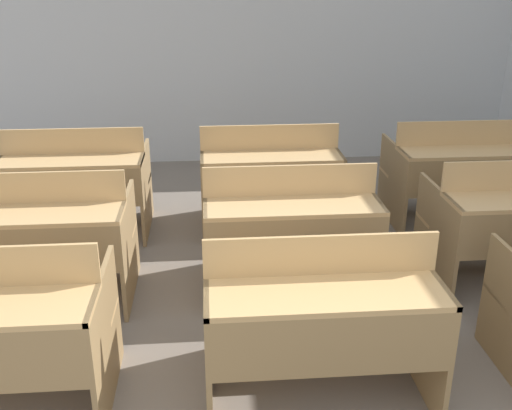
# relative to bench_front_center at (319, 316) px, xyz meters

# --- Properties ---
(wall_back) EXTENTS (6.81, 0.06, 2.99)m
(wall_back) POSITION_rel_bench_front_center_xyz_m (-0.26, 4.45, 1.00)
(wall_back) COLOR silver
(wall_back) RESTS_ON ground_plane
(bench_front_center) EXTENTS (1.22, 0.82, 0.95)m
(bench_front_center) POSITION_rel_bench_front_center_xyz_m (0.00, 0.00, 0.00)
(bench_front_center) COLOR olive
(bench_front_center) RESTS_ON ground_plane
(bench_second_left) EXTENTS (1.22, 0.82, 0.95)m
(bench_second_left) POSITION_rel_bench_front_center_xyz_m (-1.74, 1.16, 0.00)
(bench_second_left) COLOR #987A50
(bench_second_left) RESTS_ON ground_plane
(bench_second_center) EXTENTS (1.22, 0.82, 0.95)m
(bench_second_center) POSITION_rel_bench_front_center_xyz_m (-0.00, 1.17, 0.00)
(bench_second_center) COLOR #997A50
(bench_second_center) RESTS_ON ground_plane
(bench_third_left) EXTENTS (1.22, 0.82, 0.95)m
(bench_third_left) POSITION_rel_bench_front_center_xyz_m (-1.72, 2.34, 0.00)
(bench_third_left) COLOR #997A50
(bench_third_left) RESTS_ON ground_plane
(bench_third_center) EXTENTS (1.22, 0.82, 0.95)m
(bench_third_center) POSITION_rel_bench_front_center_xyz_m (-0.02, 2.32, 0.00)
(bench_third_center) COLOR #987A50
(bench_third_center) RESTS_ON ground_plane
(bench_third_right) EXTENTS (1.22, 0.82, 0.95)m
(bench_third_right) POSITION_rel_bench_front_center_xyz_m (1.72, 2.33, 0.00)
(bench_third_right) COLOR #997B50
(bench_third_right) RESTS_ON ground_plane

